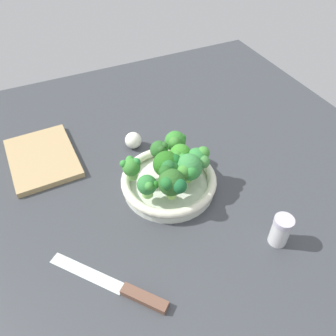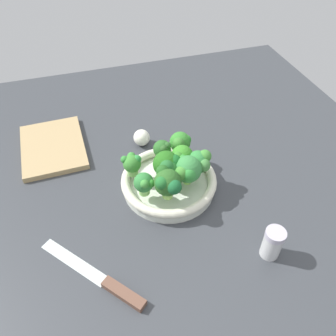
% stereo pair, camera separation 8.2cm
% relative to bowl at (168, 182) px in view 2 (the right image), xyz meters
% --- Properties ---
extents(ground_plane, '(1.30, 1.30, 0.03)m').
position_rel_bowl_xyz_m(ground_plane, '(0.02, -0.00, -0.03)').
color(ground_plane, '#373B40').
extents(bowl, '(0.24, 0.24, 0.04)m').
position_rel_bowl_xyz_m(bowl, '(0.00, 0.00, 0.00)').
color(bowl, silver).
rests_on(bowl, ground_plane).
extents(broccoli_floret_0, '(0.08, 0.07, 0.08)m').
position_rel_bowl_xyz_m(broccoli_floret_0, '(-0.01, 0.00, 0.07)').
color(broccoli_floret_0, '#87BD5E').
rests_on(broccoli_floret_0, bowl).
extents(broccoli_floret_1, '(0.05, 0.05, 0.06)m').
position_rel_bowl_xyz_m(broccoli_floret_1, '(0.04, 0.08, 0.05)').
color(broccoli_floret_1, '#75B058').
rests_on(broccoli_floret_1, bowl).
extents(broccoli_floret_2, '(0.06, 0.06, 0.07)m').
position_rel_bowl_xyz_m(broccoli_floret_2, '(-0.01, -0.08, 0.06)').
color(broccoli_floret_2, '#8FC95F').
rests_on(broccoli_floret_2, bowl).
extents(broccoli_floret_3, '(0.08, 0.06, 0.08)m').
position_rel_bowl_xyz_m(broccoli_floret_3, '(-0.06, 0.02, 0.07)').
color(broccoli_floret_3, '#91C55D').
rests_on(broccoli_floret_3, bowl).
extents(broccoli_floret_4, '(0.05, 0.05, 0.07)m').
position_rel_bowl_xyz_m(broccoli_floret_4, '(0.06, 0.00, 0.06)').
color(broccoli_floret_4, '#9CD764').
rests_on(broccoli_floret_4, bowl).
extents(broccoli_floret_5, '(0.08, 0.07, 0.08)m').
position_rel_bowl_xyz_m(broccoli_floret_5, '(-0.03, -0.04, 0.06)').
color(broccoli_floret_5, '#83C151').
rests_on(broccoli_floret_5, bowl).
extents(broccoli_floret_6, '(0.06, 0.06, 0.06)m').
position_rel_bowl_xyz_m(broccoli_floret_6, '(0.07, -0.06, 0.06)').
color(broccoli_floret_6, '#85C34D').
rests_on(broccoli_floret_6, bowl).
extents(broccoli_floret_7, '(0.05, 0.05, 0.06)m').
position_rel_bowl_xyz_m(broccoli_floret_7, '(-0.04, 0.07, 0.05)').
color(broccoli_floret_7, '#93DB6F').
rests_on(broccoli_floret_7, bowl).
extents(broccoli_floret_8, '(0.06, 0.06, 0.07)m').
position_rel_bowl_xyz_m(broccoli_floret_8, '(0.01, -0.04, 0.06)').
color(broccoli_floret_8, '#83C76A').
rests_on(broccoli_floret_8, bowl).
extents(knife, '(0.22, 0.19, 0.01)m').
position_rel_bowl_xyz_m(knife, '(-0.21, 0.20, -0.01)').
color(knife, silver).
rests_on(knife, ground_plane).
extents(cutting_board, '(0.24, 0.18, 0.02)m').
position_rel_bowl_xyz_m(cutting_board, '(0.24, 0.27, -0.01)').
color(cutting_board, tan).
rests_on(cutting_board, ground_plane).
extents(garlic_bulb, '(0.05, 0.05, 0.05)m').
position_rel_bowl_xyz_m(garlic_bulb, '(0.19, 0.02, 0.00)').
color(garlic_bulb, white).
rests_on(garlic_bulb, ground_plane).
extents(pepper_shaker, '(0.04, 0.04, 0.08)m').
position_rel_bowl_xyz_m(pepper_shaker, '(-0.25, -0.15, 0.02)').
color(pepper_shaker, silver).
rests_on(pepper_shaker, ground_plane).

